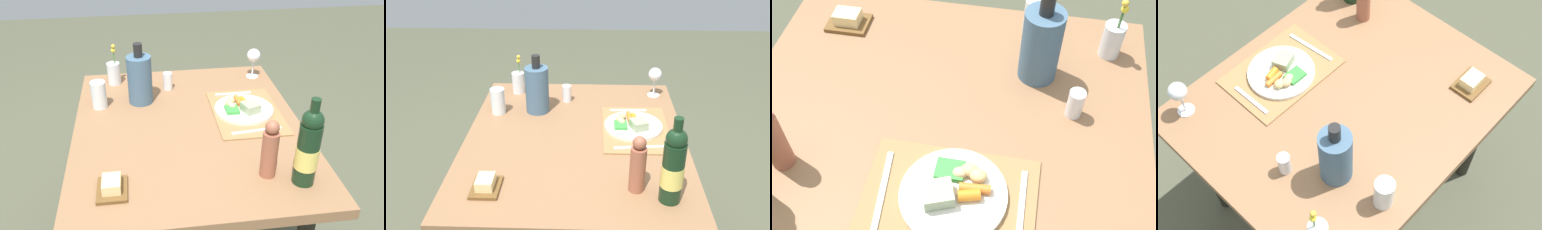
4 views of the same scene
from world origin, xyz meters
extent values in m
plane|color=#4B4D3A|center=(0.00, 0.00, 0.00)|extent=(8.00, 8.00, 0.00)
cube|color=#8A6141|center=(0.00, 0.00, 0.71)|extent=(1.12, 0.94, 0.04)
cylinder|color=black|center=(-0.45, 0.36, 0.34)|extent=(0.06, 0.06, 0.69)
cylinder|color=black|center=(0.45, 0.36, 0.34)|extent=(0.06, 0.06, 0.69)
cube|color=olive|center=(0.07, -0.26, 0.73)|extent=(0.41, 0.29, 0.01)
cylinder|color=silver|center=(0.08, -0.25, 0.74)|extent=(0.25, 0.25, 0.01)
cube|color=#92A07B|center=(0.05, -0.27, 0.77)|extent=(0.09, 0.08, 0.04)
cylinder|color=orange|center=(0.12, -0.26, 0.76)|extent=(0.06, 0.04, 0.03)
cylinder|color=orange|center=(0.13, -0.24, 0.76)|extent=(0.08, 0.03, 0.02)
ellipsoid|color=tan|center=(0.09, -0.20, 0.76)|extent=(0.04, 0.03, 0.02)
ellipsoid|color=tan|center=(0.11, -0.19, 0.76)|extent=(0.04, 0.04, 0.03)
ellipsoid|color=tan|center=(0.13, -0.21, 0.76)|extent=(0.04, 0.04, 0.03)
cube|color=green|center=(0.06, -0.20, 0.75)|extent=(0.07, 0.06, 0.01)
cube|color=silver|center=(-0.08, -0.27, 0.74)|extent=(0.03, 0.21, 0.00)
cube|color=silver|center=(0.24, -0.24, 0.74)|extent=(0.02, 0.17, 0.00)
cylinder|color=silver|center=(0.21, 0.37, 0.79)|extent=(0.07, 0.07, 0.12)
cylinder|color=#ACDACE|center=(0.21, 0.37, 0.76)|extent=(0.06, 0.06, 0.07)
cylinder|color=silver|center=(0.45, 0.31, 0.78)|extent=(0.06, 0.06, 0.11)
cylinder|color=#3F7233|center=(0.45, 0.30, 0.82)|extent=(0.00, 0.00, 0.19)
sphere|color=gold|center=(0.45, 0.30, 0.92)|extent=(0.02, 0.02, 0.02)
cylinder|color=#3F7233|center=(0.45, 0.30, 0.81)|extent=(0.00, 0.00, 0.17)
sphere|color=yellow|center=(0.45, 0.30, 0.90)|extent=(0.02, 0.02, 0.02)
cylinder|color=#9B563E|center=(-0.35, -0.23, 0.81)|extent=(0.06, 0.06, 0.17)
cylinder|color=#415F79|center=(0.24, 0.19, 0.84)|extent=(0.11, 0.11, 0.22)
cylinder|color=black|center=(0.24, 0.19, 0.98)|extent=(0.04, 0.04, 0.06)
cube|color=brown|center=(-0.37, 0.30, 0.73)|extent=(0.13, 0.10, 0.01)
cube|color=#F2D58F|center=(-0.37, 0.30, 0.76)|extent=(0.08, 0.06, 0.04)
cylinder|color=white|center=(0.35, 0.06, 0.77)|extent=(0.04, 0.04, 0.08)
camera|label=1|loc=(-1.44, 0.18, 1.63)|focal=38.64mm
camera|label=2|loc=(-1.57, -0.07, 1.67)|focal=40.03mm
camera|label=3|loc=(0.21, -0.79, 1.71)|focal=44.04mm
camera|label=4|loc=(0.79, 0.76, 2.26)|focal=47.96mm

